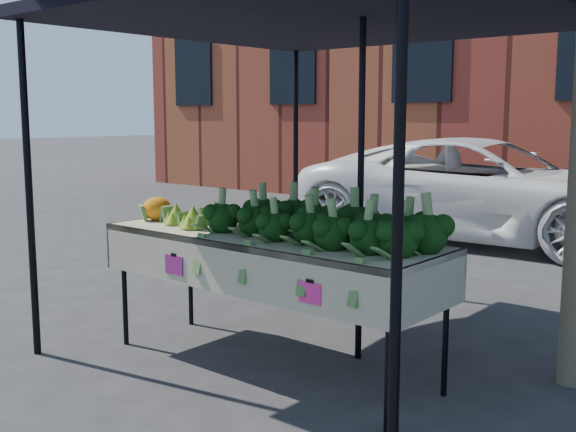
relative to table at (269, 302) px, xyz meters
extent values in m
plane|color=#2B2B2D|center=(0.18, 0.00, -0.45)|extent=(90.00, 90.00, 0.00)
cube|color=#BFB594|center=(0.00, 0.00, 0.00)|extent=(2.40, 0.81, 0.90)
cube|color=#F22D8C|center=(-0.47, -0.40, 0.25)|extent=(0.17, 0.01, 0.12)
cube|color=#EA2C8B|center=(0.66, -0.40, 0.25)|extent=(0.17, 0.01, 0.12)
ellipsoid|color=black|center=(0.39, 0.03, 0.59)|extent=(1.62, 0.59, 0.29)
ellipsoid|color=#A4B730|center=(-0.67, -0.01, 0.56)|extent=(0.45, 0.49, 0.22)
ellipsoid|color=orange|center=(-1.05, -0.05, 0.55)|extent=(0.22, 0.22, 0.20)
imported|color=white|center=(-0.93, 5.42, 2.02)|extent=(1.54, 2.37, 4.93)
camera|label=1|loc=(2.94, -3.34, 1.22)|focal=43.29mm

